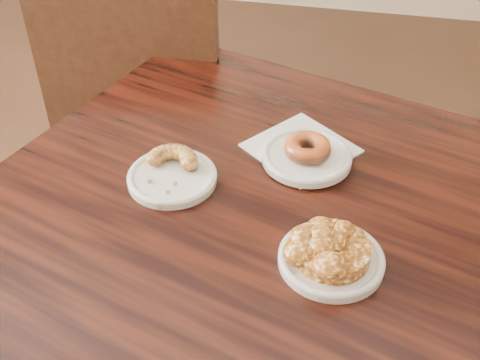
% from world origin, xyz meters
% --- Properties ---
extents(cafe_table, '(1.09, 1.09, 0.75)m').
position_xyz_m(cafe_table, '(0.24, 0.00, 0.38)').
color(cafe_table, black).
rests_on(cafe_table, floor).
extents(chair_far, '(0.49, 0.49, 0.90)m').
position_xyz_m(chair_far, '(-0.15, 0.65, 0.45)').
color(chair_far, black).
rests_on(chair_far, floor).
extents(napkin, '(0.22, 0.22, 0.00)m').
position_xyz_m(napkin, '(0.30, 0.17, 0.75)').
color(napkin, silver).
rests_on(napkin, cafe_table).
extents(plate_donut, '(0.15, 0.15, 0.01)m').
position_xyz_m(plate_donut, '(0.31, 0.14, 0.76)').
color(plate_donut, silver).
rests_on(plate_donut, napkin).
extents(plate_cruller, '(0.15, 0.15, 0.01)m').
position_xyz_m(plate_cruller, '(0.10, 0.04, 0.76)').
color(plate_cruller, silver).
rests_on(plate_cruller, cafe_table).
extents(plate_fritter, '(0.15, 0.15, 0.01)m').
position_xyz_m(plate_fritter, '(0.37, -0.09, 0.76)').
color(plate_fritter, silver).
rests_on(plate_fritter, cafe_table).
extents(glazed_donut, '(0.08, 0.08, 0.03)m').
position_xyz_m(glazed_donut, '(0.31, 0.14, 0.78)').
color(glazed_donut, '#9D3F16').
rests_on(glazed_donut, plate_donut).
extents(apple_fritter, '(0.15, 0.15, 0.04)m').
position_xyz_m(apple_fritter, '(0.37, -0.09, 0.78)').
color(apple_fritter, '#4A2207').
rests_on(apple_fritter, plate_fritter).
extents(cruller_fragment, '(0.10, 0.10, 0.03)m').
position_xyz_m(cruller_fragment, '(0.10, 0.04, 0.78)').
color(cruller_fragment, '#623413').
rests_on(cruller_fragment, plate_cruller).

